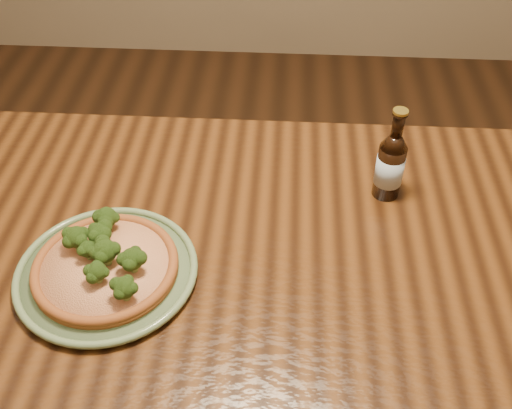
# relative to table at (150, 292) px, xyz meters

# --- Properties ---
(table) EXTENTS (1.60, 0.90, 0.75)m
(table) POSITION_rel_table_xyz_m (0.00, 0.00, 0.00)
(table) COLOR #4A280F
(table) RESTS_ON ground
(plate) EXTENTS (0.32, 0.32, 0.02)m
(plate) POSITION_rel_table_xyz_m (-0.06, -0.04, 0.10)
(plate) COLOR #677E57
(plate) RESTS_ON table
(pizza) EXTENTS (0.25, 0.25, 0.07)m
(pizza) POSITION_rel_table_xyz_m (-0.06, -0.04, 0.12)
(pizza) COLOR brown
(pizza) RESTS_ON plate
(beer_bottle) EXTENTS (0.06, 0.06, 0.20)m
(beer_bottle) POSITION_rel_table_xyz_m (0.45, 0.21, 0.17)
(beer_bottle) COLOR black
(beer_bottle) RESTS_ON table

